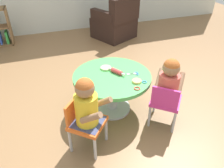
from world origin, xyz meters
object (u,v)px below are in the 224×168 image
at_px(craft_scissors, 135,74).
at_px(armchair_dark, 116,23).
at_px(craft_table, 112,84).
at_px(rolling_pin, 117,71).
at_px(child_chair_right, 165,102).
at_px(seated_child_left, 87,104).
at_px(seated_child_right, 169,82).
at_px(child_chair_left, 84,122).

bearing_deg(craft_scissors, armchair_dark, 75.22).
distance_m(craft_table, rolling_pin, 0.15).
xyz_separation_m(craft_table, armchair_dark, (0.83, 2.15, -0.05)).
bearing_deg(child_chair_right, seated_child_left, -177.30).
distance_m(child_chair_right, seated_child_right, 0.23).
bearing_deg(seated_child_left, child_chair_right, 2.70).
relative_size(armchair_dark, rolling_pin, 4.54).
bearing_deg(craft_table, child_chair_left, -134.14).
height_order(rolling_pin, craft_scissors, rolling_pin).
relative_size(craft_table, craft_scissors, 6.25).
bearing_deg(seated_child_left, seated_child_right, 4.60).
height_order(craft_table, seated_child_left, seated_child_left).
relative_size(seated_child_right, rolling_pin, 2.42).
bearing_deg(seated_child_right, child_chair_left, -177.21).
height_order(seated_child_left, craft_scissors, seated_child_left).
bearing_deg(armchair_dark, craft_table, -111.07).
bearing_deg(craft_scissors, seated_child_right, -56.45).
bearing_deg(child_chair_right, armchair_dark, 81.49).
bearing_deg(child_chair_left, armchair_dark, 64.12).
height_order(child_chair_left, child_chair_right, same).
distance_m(armchair_dark, craft_scissors, 2.30).
bearing_deg(armchair_dark, seated_child_right, -98.03).
height_order(child_chair_right, armchair_dark, armchair_dark).
bearing_deg(craft_scissors, child_chair_right, -61.73).
bearing_deg(child_chair_right, child_chair_left, -179.11).
bearing_deg(child_chair_left, rolling_pin, 43.09).
height_order(craft_table, seated_child_right, seated_child_right).
bearing_deg(craft_table, armchair_dark, 68.93).
height_order(seated_child_left, seated_child_right, same).
height_order(armchair_dark, rolling_pin, armchair_dark).
relative_size(child_chair_left, seated_child_left, 1.05).
bearing_deg(seated_child_left, craft_scissors, 32.30).
height_order(child_chair_left, seated_child_right, seated_child_right).
relative_size(craft_table, seated_child_right, 1.71).
xyz_separation_m(craft_table, rolling_pin, (0.06, 0.02, 0.14)).
bearing_deg(seated_child_right, child_chair_right, -130.85).
bearing_deg(child_chair_left, child_chair_right, 0.89).
bearing_deg(child_chair_right, craft_scissors, 118.27).
xyz_separation_m(craft_table, child_chair_right, (0.44, -0.43, -0.06)).
distance_m(craft_table, armchair_dark, 2.31).
distance_m(seated_child_left, armchair_dark, 2.90).
relative_size(craft_table, child_chair_right, 1.63).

